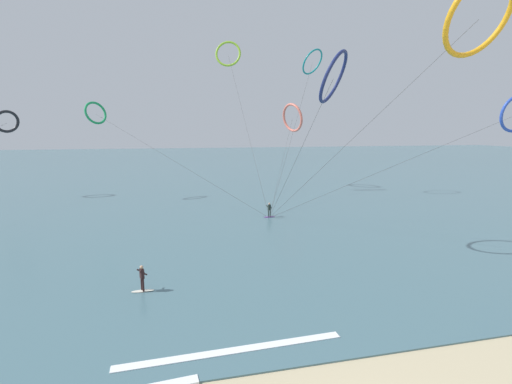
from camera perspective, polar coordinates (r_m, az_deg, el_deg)
sea_water at (r=114.05m, az=-9.66°, el=4.40°), size 400.00×200.00×0.08m
surfer_ivory at (r=24.55m, az=-17.25°, el=-12.93°), size 1.40×0.69×1.70m
surfer_violet at (r=42.54m, az=2.07°, el=-2.95°), size 1.40×0.70×1.70m
kite_emerald at (r=57.39m, az=-23.61°, el=11.17°), size 22.65×17.96×14.09m
kite_amber at (r=30.53m, az=31.33°, el=22.26°), size 12.27×20.32×19.93m
kite_lime at (r=60.57m, az=-4.35°, el=20.59°), size 4.14×19.84×23.68m
kite_navy at (r=30.16m, az=11.91°, el=17.02°), size 4.14×15.20×16.07m
kite_coral at (r=65.02m, az=5.67°, el=11.41°), size 11.47×24.13×14.68m
kite_charcoal at (r=65.35m, az=-34.29°, el=9.00°), size 4.41×48.04×12.98m
kite_teal at (r=58.61m, az=8.76°, el=19.32°), size 12.58×15.86×21.90m
wave_crest_mid at (r=18.30m, az=-3.59°, el=-23.49°), size 10.54×0.85×0.12m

